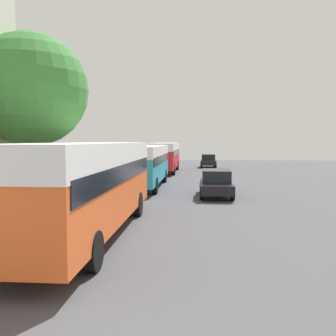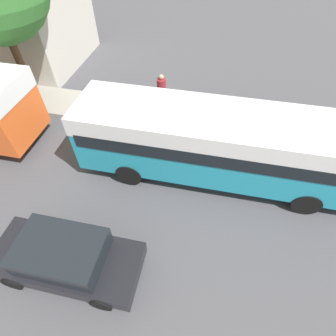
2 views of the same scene
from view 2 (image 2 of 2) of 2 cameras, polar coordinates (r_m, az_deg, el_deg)
bus_following at (r=9.34m, az=11.56°, el=6.13°), size 2.50×10.24×2.82m
car_far_curb at (r=8.34m, az=-21.48°, el=-17.61°), size 1.84×4.27×1.53m
pedestrian_near_curb at (r=12.99m, az=-1.42°, el=16.22°), size 0.42×0.42×1.81m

